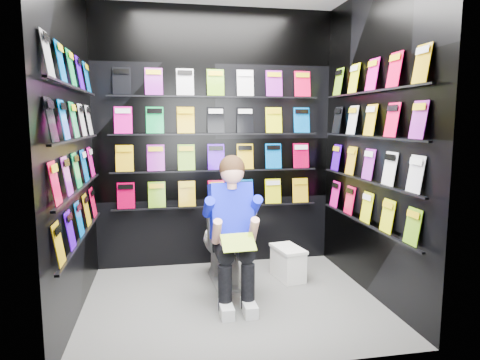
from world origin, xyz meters
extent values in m
plane|color=slate|center=(0.00, 0.00, 0.00)|extent=(2.40, 2.40, 0.00)
cube|color=black|center=(0.00, 1.00, 1.30)|extent=(2.40, 0.04, 2.60)
cube|color=black|center=(0.00, -1.00, 1.30)|extent=(2.40, 0.04, 2.60)
cube|color=black|center=(-1.20, 0.00, 1.30)|extent=(0.04, 2.00, 2.60)
cube|color=black|center=(1.20, 0.00, 1.30)|extent=(0.04, 2.00, 2.60)
imported|color=white|center=(0.00, 0.46, 0.37)|extent=(0.46, 0.77, 0.73)
cube|color=white|center=(0.61, 0.42, 0.14)|extent=(0.26, 0.40, 0.28)
cube|color=white|center=(0.61, 0.42, 0.29)|extent=(0.29, 0.42, 0.03)
cube|color=#1F941B|center=(0.00, -0.27, 0.58)|extent=(0.26, 0.16, 0.11)
camera|label=1|loc=(-0.55, -3.32, 1.48)|focal=32.00mm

